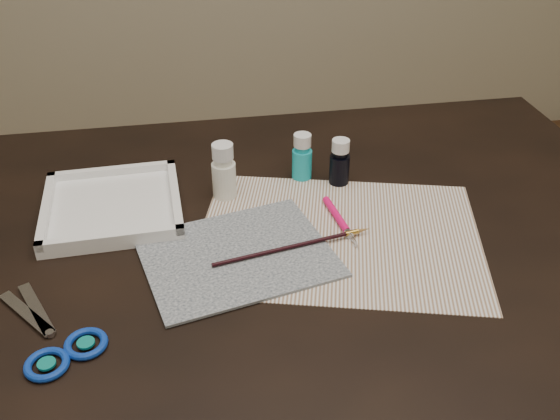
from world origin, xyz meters
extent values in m
cube|color=black|center=(0.00, 0.00, 0.38)|extent=(1.30, 0.90, 0.75)
cube|color=white|center=(0.09, -0.02, 0.75)|extent=(0.52, 0.44, 0.00)
cube|color=black|center=(-0.07, -0.04, 0.75)|extent=(0.32, 0.28, 0.00)
cylinder|color=white|center=(-0.07, 0.13, 0.80)|extent=(0.05, 0.05, 0.10)
cylinder|color=#19B7C6|center=(0.07, 0.17, 0.79)|extent=(0.04, 0.04, 0.09)
cylinder|color=black|center=(0.13, 0.14, 0.79)|extent=(0.04, 0.04, 0.09)
cube|color=white|center=(-0.26, 0.12, 0.76)|extent=(0.23, 0.23, 0.03)
camera|label=1|loc=(-0.14, -0.79, 1.33)|focal=40.00mm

